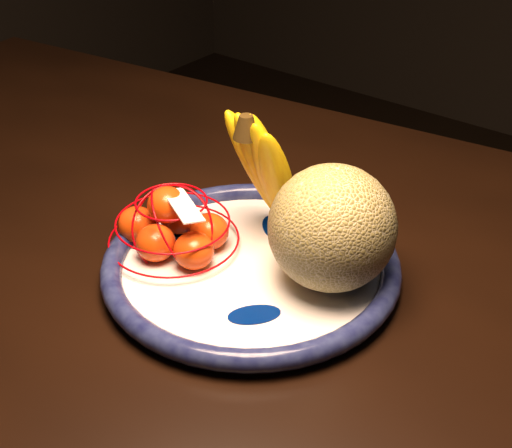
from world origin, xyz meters
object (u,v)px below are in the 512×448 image
Objects in this scene: dining_table at (170,280)px; mandarin_bag at (173,228)px; banana_bunch at (270,168)px; cantaloupe at (332,228)px; fruit_bowl at (251,266)px.

dining_table is 9.10× the size of mandarin_bag.
mandarin_bag is at bearing -110.21° from banana_bunch.
cantaloupe is at bearing -0.47° from dining_table.
cantaloupe is at bearing 18.10° from mandarin_bag.
fruit_bowl is at bearing -53.10° from banana_bunch.
dining_table is 11.40× the size of cantaloupe.
banana_bunch is at bearing 162.24° from cantaloupe.
dining_table is 4.62× the size of fruit_bowl.
fruit_bowl is 0.12m from banana_bunch.
fruit_bowl is 2.47× the size of cantaloupe.
mandarin_bag is at bearing -164.57° from fruit_bowl.
fruit_bowl is 1.97× the size of mandarin_bag.
dining_table is 0.24m from banana_bunch.
cantaloupe is at bearing -1.55° from banana_bunch.
fruit_bowl is 1.92× the size of banana_bunch.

